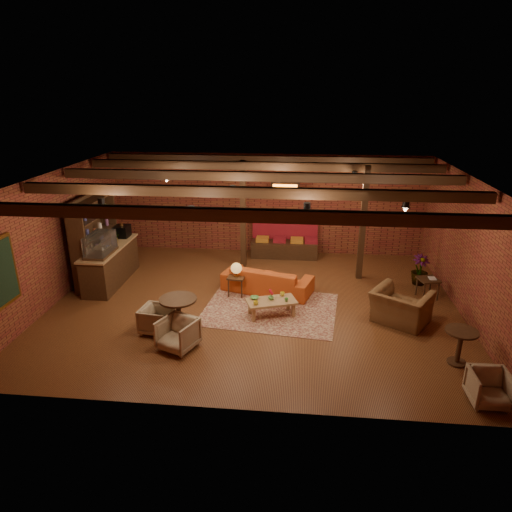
# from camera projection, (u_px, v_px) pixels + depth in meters

# --- Properties ---
(floor) EXTENTS (10.00, 10.00, 0.00)m
(floor) POSITION_uv_depth(u_px,v_px,m) (254.00, 304.00, 11.48)
(floor) COLOR #38180E
(floor) RESTS_ON ground
(ceiling) EXTENTS (10.00, 8.00, 0.02)m
(ceiling) POSITION_uv_depth(u_px,v_px,m) (254.00, 178.00, 10.36)
(ceiling) COLOR black
(ceiling) RESTS_ON wall_back
(wall_back) EXTENTS (10.00, 0.02, 3.20)m
(wall_back) POSITION_uv_depth(u_px,v_px,m) (267.00, 204.00, 14.65)
(wall_back) COLOR maroon
(wall_back) RESTS_ON ground
(wall_front) EXTENTS (10.00, 0.02, 3.20)m
(wall_front) POSITION_uv_depth(u_px,v_px,m) (228.00, 326.00, 7.19)
(wall_front) COLOR maroon
(wall_front) RESTS_ON ground
(wall_left) EXTENTS (0.02, 8.00, 3.20)m
(wall_left) POSITION_uv_depth(u_px,v_px,m) (55.00, 238.00, 11.39)
(wall_left) COLOR maroon
(wall_left) RESTS_ON ground
(wall_right) EXTENTS (0.02, 8.00, 3.20)m
(wall_right) POSITION_uv_depth(u_px,v_px,m) (471.00, 251.00, 10.46)
(wall_right) COLOR maroon
(wall_right) RESTS_ON ground
(ceiling_beams) EXTENTS (9.80, 6.40, 0.22)m
(ceiling_beams) POSITION_uv_depth(u_px,v_px,m) (254.00, 183.00, 10.41)
(ceiling_beams) COLOR black
(ceiling_beams) RESTS_ON ceiling
(ceiling_pipe) EXTENTS (9.60, 0.12, 0.12)m
(ceiling_pipe) POSITION_uv_depth(u_px,v_px,m) (260.00, 180.00, 11.98)
(ceiling_pipe) COLOR black
(ceiling_pipe) RESTS_ON ceiling
(post_left) EXTENTS (0.16, 0.16, 3.20)m
(post_left) POSITION_uv_depth(u_px,v_px,m) (243.00, 215.00, 13.40)
(post_left) COLOR black
(post_left) RESTS_ON ground
(post_right) EXTENTS (0.16, 0.16, 3.20)m
(post_right) POSITION_uv_depth(u_px,v_px,m) (363.00, 224.00, 12.53)
(post_right) COLOR black
(post_right) RESTS_ON ground
(service_counter) EXTENTS (0.80, 2.50, 1.60)m
(service_counter) POSITION_uv_depth(u_px,v_px,m) (110.00, 255.00, 12.51)
(service_counter) COLOR black
(service_counter) RESTS_ON ground
(plant_counter) EXTENTS (0.35, 0.39, 0.30)m
(plant_counter) POSITION_uv_depth(u_px,v_px,m) (114.00, 239.00, 12.54)
(plant_counter) COLOR #337F33
(plant_counter) RESTS_ON service_counter
(shelving_hutch) EXTENTS (0.52, 2.00, 2.40)m
(shelving_hutch) POSITION_uv_depth(u_px,v_px,m) (95.00, 240.00, 12.51)
(shelving_hutch) COLOR black
(shelving_hutch) RESTS_ON ground
(chalkboard_menu) EXTENTS (0.08, 0.96, 1.46)m
(chalkboard_menu) POSITION_uv_depth(u_px,v_px,m) (1.00, 273.00, 9.23)
(chalkboard_menu) COLOR black
(chalkboard_menu) RESTS_ON wall_left
(banquette) EXTENTS (2.10, 0.70, 1.00)m
(banquette) POSITION_uv_depth(u_px,v_px,m) (284.00, 242.00, 14.56)
(banquette) COLOR maroon
(banquette) RESTS_ON ground
(service_sign) EXTENTS (0.86, 0.06, 0.30)m
(service_sign) POSITION_uv_depth(u_px,v_px,m) (285.00, 187.00, 13.50)
(service_sign) COLOR orange
(service_sign) RESTS_ON ceiling
(ceiling_spotlights) EXTENTS (6.40, 4.40, 0.28)m
(ceiling_spotlights) POSITION_uv_depth(u_px,v_px,m) (254.00, 192.00, 10.48)
(ceiling_spotlights) COLOR black
(ceiling_spotlights) RESTS_ON ceiling
(rug) EXTENTS (3.43, 2.78, 0.01)m
(rug) POSITION_uv_depth(u_px,v_px,m) (270.00, 309.00, 11.21)
(rug) COLOR maroon
(rug) RESTS_ON floor
(sofa) EXTENTS (2.52, 1.57, 0.69)m
(sofa) POSITION_uv_depth(u_px,v_px,m) (267.00, 279.00, 12.10)
(sofa) COLOR #B74719
(sofa) RESTS_ON floor
(coffee_table) EXTENTS (1.29, 0.93, 0.65)m
(coffee_table) POSITION_uv_depth(u_px,v_px,m) (271.00, 302.00, 10.80)
(coffee_table) COLOR olive
(coffee_table) RESTS_ON floor
(side_table_lamp) EXTENTS (0.47, 0.47, 0.90)m
(side_table_lamp) POSITION_uv_depth(u_px,v_px,m) (236.00, 271.00, 11.75)
(side_table_lamp) COLOR black
(side_table_lamp) RESTS_ON floor
(round_table_left) EXTENTS (0.82, 0.82, 0.85)m
(round_table_left) POSITION_uv_depth(u_px,v_px,m) (179.00, 310.00, 9.93)
(round_table_left) COLOR black
(round_table_left) RESTS_ON floor
(armchair_a) EXTENTS (0.70, 0.73, 0.67)m
(armchair_a) POSITION_uv_depth(u_px,v_px,m) (157.00, 318.00, 10.08)
(armchair_a) COLOR #BFAC94
(armchair_a) RESTS_ON floor
(armchair_b) EXTENTS (0.92, 0.89, 0.73)m
(armchair_b) POSITION_uv_depth(u_px,v_px,m) (178.00, 333.00, 9.43)
(armchair_b) COLOR #BFAC94
(armchair_b) RESTS_ON floor
(armchair_right) EXTENTS (1.44, 1.32, 1.06)m
(armchair_right) POSITION_uv_depth(u_px,v_px,m) (401.00, 301.00, 10.43)
(armchair_right) COLOR brown
(armchair_right) RESTS_ON floor
(side_table_book) EXTENTS (0.59, 0.59, 0.56)m
(side_table_book) POSITION_uv_depth(u_px,v_px,m) (428.00, 280.00, 11.66)
(side_table_book) COLOR black
(side_table_book) RESTS_ON floor
(round_table_right) EXTENTS (0.62, 0.62, 0.73)m
(round_table_right) POSITION_uv_depth(u_px,v_px,m) (460.00, 342.00, 8.86)
(round_table_right) COLOR black
(round_table_right) RESTS_ON floor
(armchair_far) EXTENTS (0.65, 0.61, 0.66)m
(armchair_far) POSITION_uv_depth(u_px,v_px,m) (490.00, 387.00, 7.78)
(armchair_far) COLOR #BFAC94
(armchair_far) RESTS_ON floor
(plant_tall) EXTENTS (1.79, 1.79, 2.51)m
(plant_tall) POSITION_uv_depth(u_px,v_px,m) (424.00, 241.00, 12.23)
(plant_tall) COLOR #4C7F4C
(plant_tall) RESTS_ON floor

